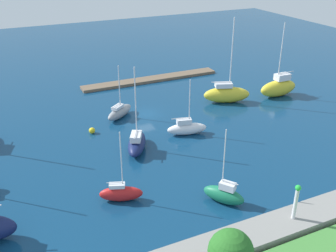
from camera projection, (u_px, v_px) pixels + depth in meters
The scene contains 13 objects.
water at pixel (146, 114), 62.90m from camera, with size 160.00×160.00×0.00m, color navy.
pier_dock at pixel (151, 79), 77.48m from camera, with size 27.88×2.88×0.52m, color brown.
breakwater at pixel (273, 231), 36.50m from camera, with size 65.80×3.41×1.58m, color gray.
harbor_beacon at pixel (296, 199), 36.06m from camera, with size 0.56×0.56×3.73m.
park_tree_center at pixel (231, 252), 27.76m from camera, with size 3.32×3.32×5.76m.
sailboat_navy_lone_south at pixel (137, 143), 51.66m from camera, with size 5.01×6.80×11.40m.
sailboat_yellow_off_beacon at pixel (227, 94), 66.68m from camera, with size 8.30×5.03×14.40m.
sailboat_red_inner_mooring at pixel (121, 193), 41.71m from camera, with size 4.83×2.94×8.26m.
sailboat_white_by_breakwater at pixel (187, 128), 55.92m from camera, with size 6.03×3.03×8.27m.
sailboat_green_mid_basin at pixel (224, 194), 41.39m from camera, with size 3.97×4.68×8.62m.
sailboat_gray_far_south at pixel (120, 112), 61.29m from camera, with size 5.74×5.01×8.39m.
sailboat_yellow_lone_north at pixel (279, 87), 69.33m from camera, with size 7.45×2.73×13.07m.
mooring_buoy_yellow at pixel (92, 131), 56.40m from camera, with size 0.89×0.89×0.89m, color yellow.
Camera 1 is at (21.03, 53.66, 25.53)m, focal length 41.66 mm.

